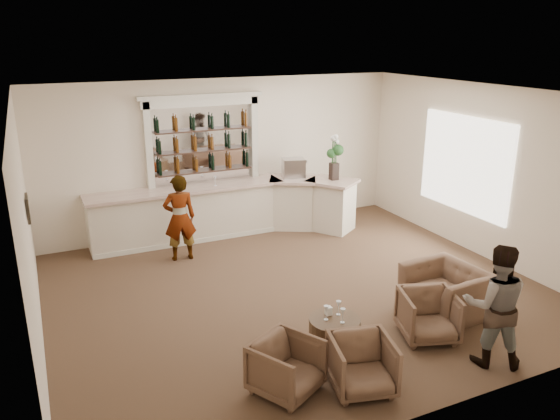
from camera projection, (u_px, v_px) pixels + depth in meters
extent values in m
plane|color=brown|center=(296.00, 290.00, 9.33)|extent=(8.00, 8.00, 0.00)
cube|color=beige|center=(225.00, 156.00, 11.84)|extent=(8.00, 0.04, 3.30)
cube|color=beige|center=(27.00, 234.00, 7.22)|extent=(0.04, 7.00, 3.30)
cube|color=beige|center=(484.00, 172.00, 10.42)|extent=(0.04, 7.00, 3.30)
cube|color=white|center=(298.00, 94.00, 8.31)|extent=(8.00, 7.00, 0.04)
cube|color=white|center=(464.00, 164.00, 10.82)|extent=(0.05, 2.40, 1.90)
cube|color=black|center=(28.00, 208.00, 8.27)|extent=(0.04, 0.46, 0.38)
cube|color=#C3B49B|center=(29.00, 208.00, 8.28)|extent=(0.01, 0.38, 0.30)
cube|color=white|center=(187.00, 215.00, 11.48)|extent=(4.00, 0.70, 1.08)
cube|color=beige|center=(186.00, 189.00, 11.29)|extent=(4.10, 0.82, 0.06)
cube|color=white|center=(292.00, 204.00, 12.22)|extent=(1.12, 1.04, 1.08)
cube|color=beige|center=(293.00, 179.00, 12.03)|extent=(1.27, 1.19, 0.06)
cube|color=white|center=(331.00, 206.00, 12.05)|extent=(1.08, 1.14, 1.08)
cube|color=beige|center=(332.00, 181.00, 11.86)|extent=(1.24, 1.29, 0.06)
cube|color=beige|center=(193.00, 242.00, 11.35)|extent=(4.00, 0.06, 0.10)
cube|color=white|center=(203.00, 144.00, 11.53)|extent=(2.15, 0.02, 1.65)
cube|color=beige|center=(150.00, 173.00, 11.17)|extent=(0.14, 0.16, 2.90)
cube|color=beige|center=(254.00, 162.00, 12.09)|extent=(0.14, 0.16, 2.90)
cube|color=beige|center=(201.00, 102.00, 11.21)|extent=(2.52, 0.16, 0.18)
cube|color=beige|center=(201.00, 96.00, 11.17)|extent=(2.64, 0.20, 0.08)
cube|color=#34221A|center=(205.00, 171.00, 11.61)|extent=(2.05, 0.20, 0.03)
cube|color=#34221A|center=(204.00, 151.00, 11.48)|extent=(2.05, 0.20, 0.03)
cube|color=#34221A|center=(203.00, 130.00, 11.34)|extent=(2.05, 0.20, 0.03)
cylinder|color=#46321E|center=(334.00, 335.00, 7.44)|extent=(0.70, 0.70, 0.50)
imported|color=gray|center=(180.00, 218.00, 10.35)|extent=(0.64, 0.45, 1.68)
imported|color=gray|center=(495.00, 305.00, 7.03)|extent=(1.03, 0.98, 1.68)
imported|color=brown|center=(287.00, 367.00, 6.57)|extent=(1.00, 1.01, 0.69)
imported|color=brown|center=(362.00, 365.00, 6.62)|extent=(0.90, 0.91, 0.69)
imported|color=brown|center=(428.00, 315.00, 7.76)|extent=(0.96, 0.98, 0.71)
imported|color=brown|center=(446.00, 291.00, 8.45)|extent=(1.09, 1.22, 0.74)
cube|color=#B5B5BA|center=(293.00, 168.00, 12.03)|extent=(0.57, 0.52, 0.42)
cube|color=black|center=(334.00, 171.00, 11.84)|extent=(0.17, 0.17, 0.37)
cube|color=white|center=(329.00, 311.00, 7.46)|extent=(0.08, 0.08, 0.12)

